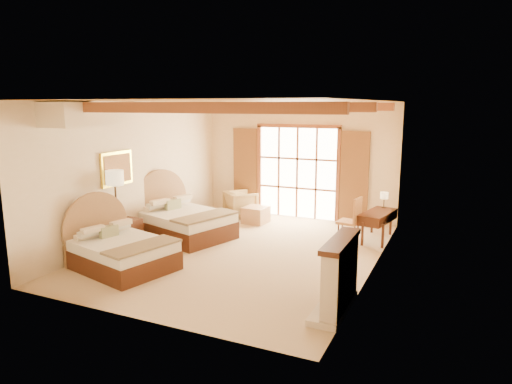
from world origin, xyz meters
The scene contains 19 objects.
floor centered at (0.00, 0.00, 0.00)m, with size 7.00×7.00×0.00m, color tan.
wall_back centered at (0.00, 3.50, 1.60)m, with size 5.50×5.50×0.00m, color beige.
wall_left centered at (-2.75, 0.00, 1.60)m, with size 7.00×7.00×0.00m, color beige.
wall_right centered at (2.75, 0.00, 1.60)m, with size 7.00×7.00×0.00m, color beige.
ceiling centered at (0.00, 0.00, 3.20)m, with size 7.00×7.00×0.00m, color #BA8136.
ceiling_beams centered at (0.00, 0.00, 3.08)m, with size 5.39×4.60×0.18m, color brown, non-canonical shape.
french_doors centered at (0.00, 3.44, 1.25)m, with size 3.95×0.08×2.60m.
fireplace centered at (2.60, -2.00, 0.51)m, with size 0.46×1.40×1.16m.
painting centered at (-2.70, -0.75, 1.75)m, with size 0.06×0.95×0.75m.
canopy_valance centered at (-2.40, -2.00, 2.95)m, with size 0.70×1.40×0.45m, color beige.
bed_near centered at (-1.79, -1.90, 0.37)m, with size 2.18×1.82×1.23m.
bed_far centered at (-1.87, 0.41, 0.41)m, with size 2.47×2.07×1.35m.
nightstand centered at (-2.47, -0.85, 0.33)m, with size 0.54×0.54×0.65m, color #472012.
floor_lamp centered at (-2.50, -1.07, 1.50)m, with size 0.37×0.37×1.76m.
armchair centered at (-1.47, 2.84, 0.36)m, with size 0.77×0.79×0.72m, color #A58650.
ottoman centered at (-0.77, 2.34, 0.22)m, with size 0.60×0.60×0.44m, color #9F7547.
desk centered at (2.48, 2.08, 0.36)m, with size 0.77×1.33×0.68m.
desk_chair centered at (1.92, 1.67, 0.33)m, with size 0.52×0.52×1.05m.
desk_lamp centered at (2.52, 2.59, 0.96)m, with size 0.19×0.19×0.38m.
Camera 1 is at (4.17, -8.49, 3.13)m, focal length 32.00 mm.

